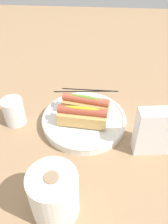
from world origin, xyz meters
The scene contains 9 objects.
ground_plane centered at (0.00, 0.00, 0.00)m, with size 2.40×2.40×0.00m, color #9E7A56.
serving_bowl centered at (-0.01, -0.01, 0.02)m, with size 0.27×0.27×0.03m.
hotdog_front centered at (-0.01, -0.03, 0.06)m, with size 0.16×0.08×0.06m.
hotdog_back centered at (-0.01, 0.02, 0.06)m, with size 0.15×0.06×0.06m.
water_glass centered at (0.22, 0.00, 0.04)m, with size 0.07×0.07×0.09m.
paper_towel_roll centered at (0.03, 0.29, 0.07)m, with size 0.11×0.11×0.13m.
napkin_box centered at (-0.21, 0.09, 0.07)m, with size 0.11×0.04×0.15m, color white.
chopstick_near centered at (0.01, -0.18, 0.00)m, with size 0.01×0.01×0.22m, color black.
chopstick_far centered at (-0.02, -0.20, 0.00)m, with size 0.01×0.01×0.22m, color black.
Camera 1 is at (-0.05, 0.54, 0.54)m, focal length 37.39 mm.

